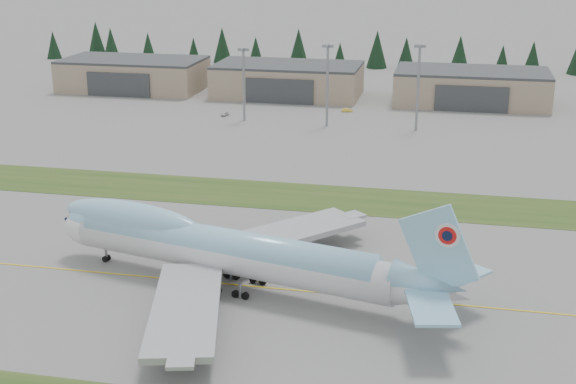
% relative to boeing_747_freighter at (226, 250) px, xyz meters
% --- Properties ---
extents(ground, '(7000.00, 7000.00, 0.00)m').
position_rel_boeing_747_freighter_xyz_m(ground, '(-7.30, 0.74, -6.12)').
color(ground, slate).
rests_on(ground, ground).
extents(grass_strip_far, '(400.00, 18.00, 0.08)m').
position_rel_boeing_747_freighter_xyz_m(grass_strip_far, '(-7.30, 45.74, -6.12)').
color(grass_strip_far, '#294418').
rests_on(grass_strip_far, ground).
extents(taxiway_line_main, '(400.00, 0.40, 0.02)m').
position_rel_boeing_747_freighter_xyz_m(taxiway_line_main, '(-7.30, 0.74, -6.12)').
color(taxiway_line_main, gold).
rests_on(taxiway_line_main, ground).
extents(boeing_747_freighter, '(70.70, 59.21, 18.57)m').
position_rel_boeing_747_freighter_xyz_m(boeing_747_freighter, '(0.00, 0.00, 0.00)').
color(boeing_747_freighter, silver).
rests_on(boeing_747_freighter, ground).
extents(hangar_left, '(48.00, 26.60, 10.80)m').
position_rel_boeing_747_freighter_xyz_m(hangar_left, '(-77.30, 150.64, -0.73)').
color(hangar_left, gray).
rests_on(hangar_left, ground).
extents(hangar_center, '(48.00, 26.60, 10.80)m').
position_rel_boeing_747_freighter_xyz_m(hangar_center, '(-22.30, 150.64, -0.73)').
color(hangar_center, gray).
rests_on(hangar_center, ground).
extents(hangar_right, '(48.00, 26.60, 10.80)m').
position_rel_boeing_747_freighter_xyz_m(hangar_right, '(37.70, 150.64, -0.73)').
color(hangar_right, gray).
rests_on(hangar_right, ground).
extents(floodlight_masts, '(104.35, 7.17, 23.59)m').
position_rel_boeing_747_freighter_xyz_m(floodlight_masts, '(17.42, 111.65, 9.72)').
color(floodlight_masts, gray).
rests_on(floodlight_masts, ground).
extents(service_vehicle_a, '(2.14, 3.66, 1.17)m').
position_rel_boeing_747_freighter_xyz_m(service_vehicle_a, '(-34.37, 116.72, -6.12)').
color(service_vehicle_a, silver).
rests_on(service_vehicle_a, ground).
extents(service_vehicle_b, '(3.58, 1.80, 1.13)m').
position_rel_boeing_747_freighter_xyz_m(service_vehicle_b, '(0.69, 129.91, -6.12)').
color(service_vehicle_b, gold).
rests_on(service_vehicle_b, ground).
extents(service_vehicle_c, '(1.63, 3.74, 1.07)m').
position_rel_boeing_747_freighter_xyz_m(service_vehicle_c, '(43.98, 140.74, -6.12)').
color(service_vehicle_c, '#B4B4B9').
rests_on(service_vehicle_c, ground).
extents(conifer_belt, '(273.53, 15.45, 16.71)m').
position_rel_boeing_747_freighter_xyz_m(conifer_belt, '(0.65, 213.62, 1.00)').
color(conifer_belt, black).
rests_on(conifer_belt, ground).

